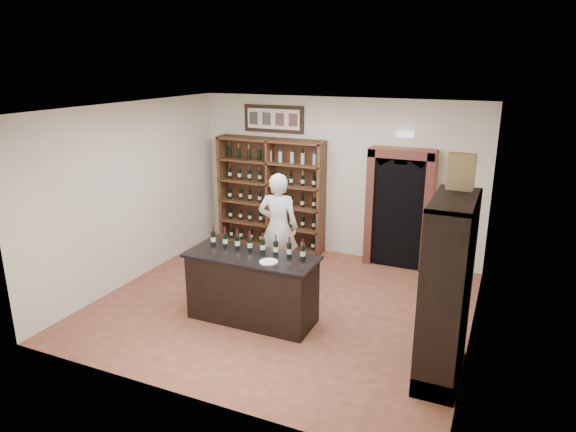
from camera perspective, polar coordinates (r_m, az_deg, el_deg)
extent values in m
plane|color=#98563D|center=(8.08, -0.63, -9.81)|extent=(5.50, 5.50, 0.00)
plane|color=white|center=(7.24, -0.71, 11.91)|extent=(5.50, 5.50, 0.00)
cube|color=beige|center=(9.78, 5.44, 4.25)|extent=(5.50, 0.04, 3.00)
cube|color=beige|center=(8.98, -16.85, 2.45)|extent=(0.04, 5.00, 3.00)
cube|color=beige|center=(6.90, 20.59, -2.20)|extent=(0.04, 5.00, 3.00)
cube|color=brown|center=(10.32, -1.53, 2.71)|extent=(2.20, 0.02, 2.20)
cube|color=brown|center=(10.66, -7.16, 3.04)|extent=(0.06, 0.38, 2.20)
cube|color=brown|center=(9.76, 3.70, 1.84)|extent=(0.06, 0.38, 2.20)
cube|color=brown|center=(10.16, -1.97, 2.48)|extent=(0.04, 0.38, 2.20)
cube|color=brown|center=(10.48, -1.91, -3.15)|extent=(2.18, 0.38, 0.04)
cube|color=brown|center=(10.34, -1.93, -0.94)|extent=(2.18, 0.38, 0.04)
cube|color=brown|center=(10.22, -1.95, 1.33)|extent=(2.18, 0.38, 0.03)
cube|color=brown|center=(10.11, -1.98, 3.64)|extent=(2.18, 0.38, 0.04)
cube|color=brown|center=(10.02, -2.00, 6.00)|extent=(2.18, 0.38, 0.04)
cube|color=brown|center=(9.95, -2.03, 8.40)|extent=(2.18, 0.38, 0.04)
cube|color=black|center=(10.06, -1.60, 10.74)|extent=(1.25, 0.04, 0.52)
cube|color=black|center=(9.42, 12.26, 0.65)|extent=(0.97, 0.29, 2.05)
cube|color=#B05344|center=(9.51, 9.21, 1.10)|extent=(0.14, 0.35, 2.15)
cube|color=#B05344|center=(9.32, 15.33, 0.37)|extent=(0.14, 0.35, 2.15)
cube|color=#B05344|center=(9.18, 12.63, 6.84)|extent=(1.15, 0.35, 0.16)
cube|color=white|center=(9.23, 12.89, 8.83)|extent=(0.30, 0.10, 0.10)
cube|color=black|center=(7.47, -3.99, -8.17)|extent=(1.80, 0.70, 0.94)
cube|color=black|center=(7.27, -4.07, -4.53)|extent=(1.88, 0.78, 0.04)
cylinder|color=black|center=(7.69, -8.32, -2.46)|extent=(0.07, 0.07, 0.21)
cylinder|color=silver|center=(7.69, -8.32, -2.56)|extent=(0.07, 0.07, 0.07)
cylinder|color=#591424|center=(7.64, -8.37, -1.40)|extent=(0.03, 0.03, 0.09)
cylinder|color=black|center=(7.58, -7.00, -2.68)|extent=(0.07, 0.07, 0.21)
cylinder|color=silver|center=(7.59, -7.00, -2.78)|extent=(0.07, 0.07, 0.07)
cylinder|color=#591424|center=(7.54, -7.04, -1.60)|extent=(0.03, 0.03, 0.09)
cylinder|color=black|center=(7.49, -5.65, -2.90)|extent=(0.07, 0.07, 0.21)
cylinder|color=silver|center=(7.49, -5.64, -3.01)|extent=(0.07, 0.07, 0.07)
cylinder|color=#591424|center=(7.44, -5.68, -1.81)|extent=(0.03, 0.03, 0.09)
cylinder|color=black|center=(7.39, -4.26, -3.12)|extent=(0.07, 0.07, 0.21)
cylinder|color=silver|center=(7.40, -4.25, -3.23)|extent=(0.07, 0.07, 0.07)
cylinder|color=#591424|center=(7.34, -4.28, -2.02)|extent=(0.03, 0.03, 0.09)
cylinder|color=black|center=(7.30, -2.83, -3.35)|extent=(0.07, 0.07, 0.21)
cylinder|color=silver|center=(7.31, -2.83, -3.46)|extent=(0.07, 0.07, 0.07)
cylinder|color=#591424|center=(7.25, -2.85, -2.24)|extent=(0.03, 0.03, 0.09)
cylinder|color=black|center=(7.22, -1.37, -3.58)|extent=(0.07, 0.07, 0.21)
cylinder|color=silver|center=(7.22, -1.36, -3.70)|extent=(0.07, 0.07, 0.07)
cylinder|color=#591424|center=(7.17, -1.37, -2.46)|extent=(0.03, 0.03, 0.09)
cylinder|color=black|center=(7.14, 0.13, -3.82)|extent=(0.07, 0.07, 0.21)
cylinder|color=silver|center=(7.14, 0.13, -3.93)|extent=(0.07, 0.07, 0.07)
cylinder|color=#591424|center=(7.09, 0.13, -2.68)|extent=(0.03, 0.03, 0.09)
cylinder|color=black|center=(7.06, 1.66, -4.06)|extent=(0.07, 0.07, 0.21)
cylinder|color=silver|center=(7.07, 1.66, -4.17)|extent=(0.07, 0.07, 0.07)
cylinder|color=#591424|center=(7.01, 1.67, -2.91)|extent=(0.03, 0.03, 0.09)
cube|color=black|center=(6.21, 19.33, -8.18)|extent=(0.02, 1.20, 2.20)
cube|color=black|center=(5.70, 16.45, -10.21)|extent=(0.48, 0.04, 2.20)
cube|color=black|center=(6.75, 17.85, -5.97)|extent=(0.48, 0.04, 2.20)
cube|color=black|center=(5.87, 18.12, 1.73)|extent=(0.48, 1.20, 0.04)
cube|color=black|center=(6.68, 16.46, -15.58)|extent=(0.48, 1.20, 0.24)
cube|color=black|center=(6.56, 16.63, -13.88)|extent=(0.48, 1.16, 0.03)
cube|color=black|center=(6.31, 17.05, -9.56)|extent=(0.48, 1.16, 0.03)
cube|color=black|center=(6.09, 17.50, -4.91)|extent=(0.48, 1.16, 0.03)
imported|color=white|center=(8.66, -1.09, -1.24)|extent=(0.76, 0.58, 1.86)
cylinder|color=silver|center=(6.99, -2.16, -5.12)|extent=(0.25, 0.25, 0.02)
cube|color=tan|center=(6.20, 18.68, 4.68)|extent=(0.31, 0.14, 0.43)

